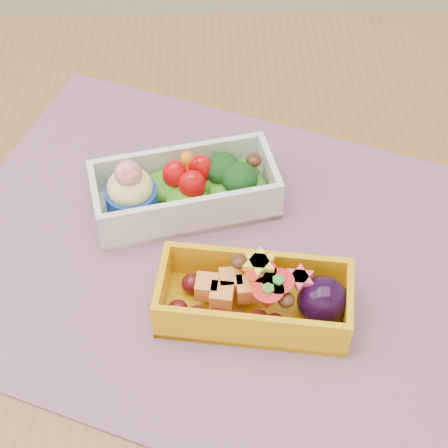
{
  "coord_description": "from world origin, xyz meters",
  "views": [
    {
      "loc": [
        -0.05,
        -0.4,
        1.29
      ],
      "look_at": [
        -0.04,
        0.02,
        0.79
      ],
      "focal_mm": 59.34,
      "sensor_mm": 36.0,
      "label": 1
    }
  ],
  "objects_px": {
    "table": "(260,326)",
    "bento_white": "(184,189)",
    "bento_yellow": "(258,298)",
    "placemat": "(216,256)"
  },
  "relations": [
    {
      "from": "table",
      "to": "bento_white",
      "type": "height_order",
      "value": "bento_white"
    },
    {
      "from": "placemat",
      "to": "bento_yellow",
      "type": "xyz_separation_m",
      "value": [
        0.03,
        -0.06,
        0.02
      ]
    },
    {
      "from": "table",
      "to": "placemat",
      "type": "xyz_separation_m",
      "value": [
        -0.04,
        0.01,
        0.1
      ]
    },
    {
      "from": "placemat",
      "to": "bento_white",
      "type": "xyz_separation_m",
      "value": [
        -0.03,
        0.06,
        0.03
      ]
    },
    {
      "from": "bento_yellow",
      "to": "bento_white",
      "type": "bearing_deg",
      "value": 125.26
    },
    {
      "from": "bento_white",
      "to": "table",
      "type": "bearing_deg",
      "value": -57.42
    },
    {
      "from": "bento_white",
      "to": "bento_yellow",
      "type": "bearing_deg",
      "value": -75.11
    },
    {
      "from": "bento_white",
      "to": "bento_yellow",
      "type": "height_order",
      "value": "bento_white"
    },
    {
      "from": "table",
      "to": "placemat",
      "type": "height_order",
      "value": "placemat"
    },
    {
      "from": "placemat",
      "to": "bento_white",
      "type": "relative_size",
      "value": 2.68
    }
  ]
}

